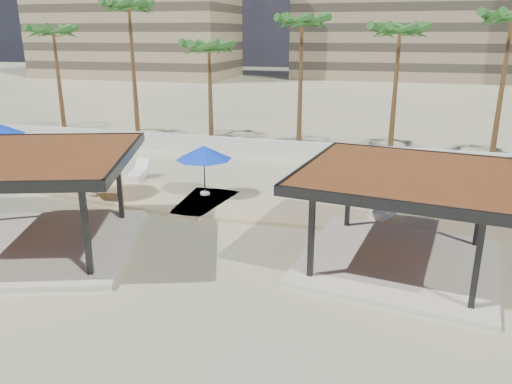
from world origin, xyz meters
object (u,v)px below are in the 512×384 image
at_px(lounger_a, 138,174).
at_px(lounger_b, 386,211).
at_px(pavilion_west, 31,193).
at_px(pavilion_central, 403,209).

relative_size(lounger_a, lounger_b, 1.13).
xyz_separation_m(pavilion_west, lounger_a, (-0.80, 8.98, -1.77)).
relative_size(pavilion_central, lounger_b, 3.61).
distance_m(pavilion_central, lounger_a, 15.19).
bearing_deg(pavilion_central, pavilion_west, -161.75).
bearing_deg(lounger_a, pavilion_central, -128.11).
height_order(pavilion_central, lounger_b, pavilion_central).
bearing_deg(lounger_a, pavilion_west, 173.12).
bearing_deg(pavilion_west, lounger_a, 75.67).
bearing_deg(lounger_a, lounger_b, -111.74).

